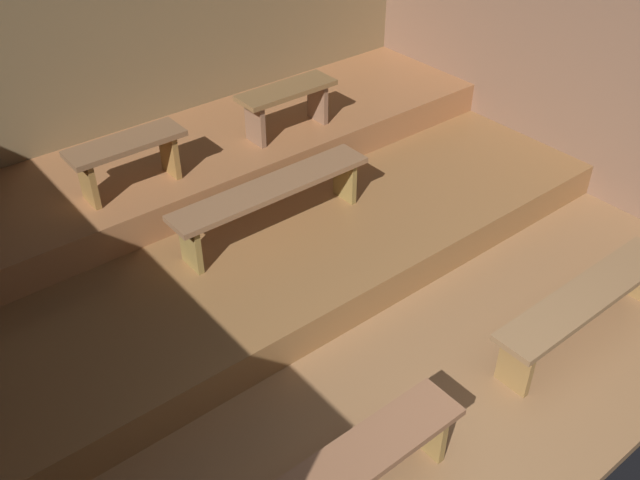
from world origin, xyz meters
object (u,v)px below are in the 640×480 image
Objects in this scene: bench_lower_center at (272,194)px; bench_middle_left at (127,153)px; bench_floor_right at (586,301)px; bench_middle_right at (287,99)px.

bench_middle_left is (-0.80, 0.88, 0.28)m from bench_lower_center.
bench_lower_center is 1.22m from bench_middle_left.
bench_floor_right is 1.86× the size of bench_middle_left.
bench_middle_left is at bearing 180.00° from bench_middle_right.
bench_middle_left reaches higher than bench_lower_center.
bench_lower_center is at bearing -132.83° from bench_middle_right.
bench_middle_right is at bearing 0.00° from bench_middle_left.
bench_floor_right is 0.99× the size of bench_lower_center.
bench_middle_right is (0.81, 0.88, 0.28)m from bench_lower_center.
bench_middle_left is 1.00× the size of bench_middle_right.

